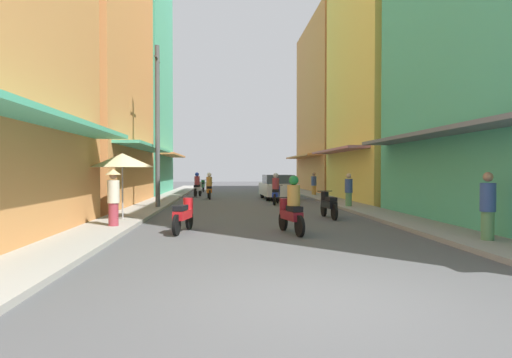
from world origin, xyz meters
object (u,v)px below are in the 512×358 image
at_px(parked_car, 278,187).
at_px(utility_pole, 157,126).
at_px(vendor_umbrella, 122,160).
at_px(pedestrian_far, 349,191).
at_px(motorbike_maroon, 291,208).
at_px(pedestrian_foreground, 113,196).
at_px(motorbike_blue, 276,190).
at_px(pedestrian_midway, 314,184).
at_px(motorbike_red, 184,214).
at_px(motorbike_black, 328,204).
at_px(pedestrian_crossing, 488,209).
at_px(motorbike_green, 202,186).
at_px(motorbike_silver, 198,186).
at_px(motorbike_orange, 209,187).

bearing_deg(parked_car, utility_pole, -133.64).
bearing_deg(vendor_umbrella, pedestrian_far, 26.78).
xyz_separation_m(motorbike_maroon, pedestrian_foreground, (-4.98, 1.14, 0.28)).
distance_m(motorbike_blue, pedestrian_midway, 7.14).
xyz_separation_m(motorbike_red, utility_pole, (-1.76, 7.09, 3.13)).
distance_m(motorbike_black, pedestrian_crossing, 6.27).
distance_m(motorbike_maroon, pedestrian_crossing, 4.70).
xyz_separation_m(motorbike_green, parked_car, (4.86, -8.64, 0.24)).
xyz_separation_m(motorbike_maroon, motorbike_red, (-2.92, 0.51, -0.20)).
bearing_deg(pedestrian_far, parked_car, 109.92).
xyz_separation_m(pedestrian_foreground, vendor_umbrella, (-0.15, 1.78, 1.06)).
relative_size(motorbike_silver, pedestrian_midway, 1.14).
xyz_separation_m(motorbike_orange, motorbike_silver, (-0.81, 2.42, 0.00)).
relative_size(motorbike_black, motorbike_silver, 1.01).
bearing_deg(motorbike_orange, utility_pole, -105.99).
bearing_deg(pedestrian_far, pedestrian_midway, 87.97).
relative_size(motorbike_green, pedestrian_foreground, 1.03).
bearing_deg(motorbike_silver, motorbike_blue, -57.69).
bearing_deg(motorbike_maroon, motorbike_blue, 85.50).
height_order(motorbike_black, vendor_umbrella, vendor_umbrella).
bearing_deg(pedestrian_crossing, parked_car, 100.13).
xyz_separation_m(pedestrian_foreground, pedestrian_crossing, (9.19, -3.23, -0.15)).
xyz_separation_m(motorbike_green, pedestrian_crossing, (7.72, -24.66, 0.34)).
xyz_separation_m(parked_car, pedestrian_foreground, (-6.32, -12.78, 0.25)).
height_order(pedestrian_far, utility_pole, utility_pole).
distance_m(vendor_umbrella, utility_pole, 4.97).
xyz_separation_m(motorbike_blue, parked_car, (0.55, 3.81, 0.04)).
relative_size(parked_car, pedestrian_far, 2.63).
relative_size(motorbike_silver, pedestrian_foreground, 1.02).
distance_m(motorbike_green, motorbike_red, 22.06).
relative_size(motorbike_red, pedestrian_foreground, 1.02).
bearing_deg(motorbike_green, vendor_umbrella, -94.69).
height_order(motorbike_green, pedestrian_far, pedestrian_far).
height_order(motorbike_orange, pedestrian_crossing, pedestrian_crossing).
distance_m(motorbike_maroon, parked_car, 13.99).
bearing_deg(pedestrian_midway, motorbike_green, 141.12).
distance_m(motorbike_red, parked_car, 14.08).
bearing_deg(motorbike_green, motorbike_blue, -70.92).
height_order(motorbike_maroon, pedestrian_crossing, pedestrian_crossing).
xyz_separation_m(parked_car, pedestrian_far, (2.37, -6.55, 0.05)).
bearing_deg(motorbike_red, pedestrian_crossing, -20.09).
bearing_deg(vendor_umbrella, pedestrian_foreground, -85.33).
xyz_separation_m(vendor_umbrella, utility_pole, (0.44, 4.68, 1.59)).
distance_m(motorbike_black, parked_car, 10.22).
relative_size(motorbike_orange, motorbike_red, 1.01).
distance_m(pedestrian_far, vendor_umbrella, 9.98).
bearing_deg(motorbike_orange, pedestrian_midway, 16.18).
distance_m(motorbike_maroon, motorbike_black, 4.20).
distance_m(pedestrian_foreground, utility_pole, 6.99).
distance_m(pedestrian_foreground, pedestrian_midway, 17.80).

